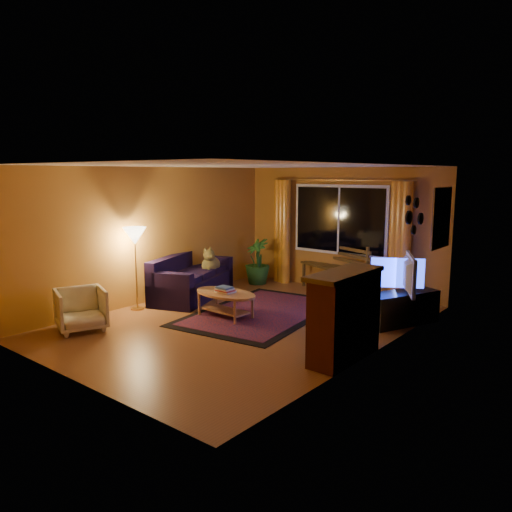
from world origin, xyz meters
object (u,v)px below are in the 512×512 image
Objects in this scene: floor_lamp at (136,269)px; tv_console at (402,308)px; bench at (333,280)px; sofa at (193,276)px; armchair at (81,307)px; coffee_table at (226,305)px.

tv_console is (3.98, 2.14, -0.47)m from floor_lamp.
sofa is at bearing -111.24° from bench.
armchair is (-1.70, -4.64, 0.11)m from bench.
armchair is at bearing -90.01° from bench.
coffee_table is 0.95× the size of tv_console.
sofa is at bearing -144.20° from tv_console.
coffee_table is (1.25, 1.90, -0.14)m from armchair.
floor_lamp is at bearing -158.33° from coffee_table.
coffee_table is at bearing -79.15° from bench.
armchair is 5.02m from tv_console.
floor_lamp is at bearing -116.58° from sofa.
floor_lamp is at bearing -129.29° from tv_console.
armchair is at bearing -76.63° from floor_lamp.
armchair is 0.60× the size of coffee_table.
coffee_table is at bearing -43.64° from sofa.
coffee_table is 2.86m from tv_console.
floor_lamp is (-2.00, -3.36, 0.48)m from bench.
floor_lamp reaches higher than sofa.
bench is 0.82× the size of sofa.
sofa reaches higher than coffee_table.
bench is at bearing 59.19° from floor_lamp.
bench is 3.94m from floor_lamp.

